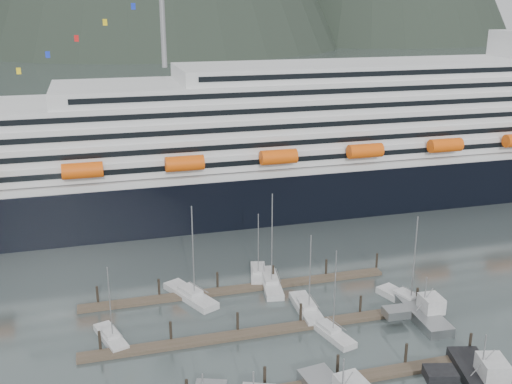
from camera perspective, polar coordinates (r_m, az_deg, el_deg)
ground at (r=81.81m, az=4.57°, el=-13.82°), size 1600.00×1600.00×0.00m
cruise_ship at (r=135.61m, az=8.75°, el=4.41°), size 210.00×30.40×50.30m
dock_mid at (r=82.81m, az=0.54°, el=-13.10°), size 48.18×2.28×3.20m
dock_far at (r=93.82m, az=-1.68°, el=-9.18°), size 48.18×2.28×3.20m
sailboat_a at (r=83.40m, az=-13.64°, el=-13.34°), size 4.42×8.01×11.23m
sailboat_c at (r=88.09m, az=4.85°, el=-11.06°), size 3.01×9.69×12.68m
sailboat_d at (r=83.18m, az=6.93°, el=-13.02°), size 4.52×9.74×12.81m
sailboat_e at (r=91.88m, az=-6.25°, el=-9.80°), size 7.10×10.98×15.51m
sailboat_f at (r=98.18m, az=0.20°, el=-7.83°), size 4.23×8.34×11.47m
sailboat_g at (r=95.25m, az=1.39°, el=-8.65°), size 4.18×10.96×16.01m
sailboat_h at (r=92.82m, az=14.06°, el=-9.97°), size 5.63×10.05×14.43m
trawler_d at (r=77.08m, az=20.49°, el=-16.37°), size 9.99×13.06×7.48m
trawler_e at (r=88.84m, az=15.57°, el=-11.08°), size 8.49×11.14×7.15m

